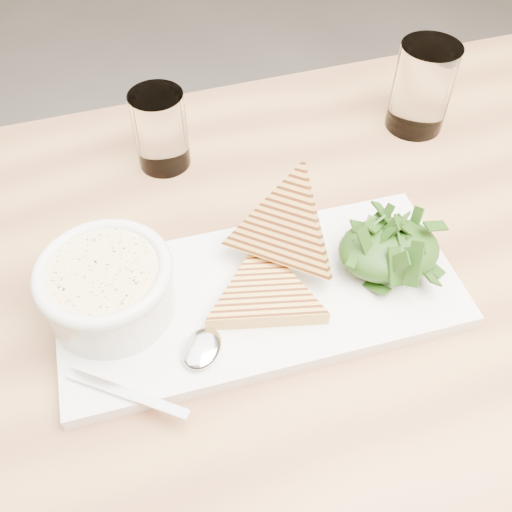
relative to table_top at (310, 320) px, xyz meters
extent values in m
cube|color=#A67846|center=(0.00, 0.00, 0.00)|extent=(1.38, 1.00, 0.04)
cube|color=silver|center=(-0.05, 0.02, 0.03)|extent=(0.44, 0.22, 0.02)
cylinder|color=silver|center=(-0.20, 0.03, 0.06)|extent=(0.13, 0.13, 0.05)
cylinder|color=beige|center=(-0.20, 0.03, 0.09)|extent=(0.11, 0.11, 0.01)
torus|color=silver|center=(-0.20, 0.03, 0.10)|extent=(0.14, 0.14, 0.01)
ellipsoid|color=black|center=(0.09, 0.03, 0.06)|extent=(0.11, 0.09, 0.04)
ellipsoid|color=silver|center=(-0.12, -0.04, 0.04)|extent=(0.06, 0.06, 0.01)
cube|color=silver|center=(-0.20, -0.07, 0.04)|extent=(0.11, 0.07, 0.00)
cylinder|color=white|center=(-0.13, 0.27, 0.07)|extent=(0.07, 0.07, 0.10)
cylinder|color=white|center=(0.23, 0.28, 0.08)|extent=(0.08, 0.08, 0.12)
camera|label=1|loc=(-0.13, -0.33, 0.52)|focal=40.00mm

